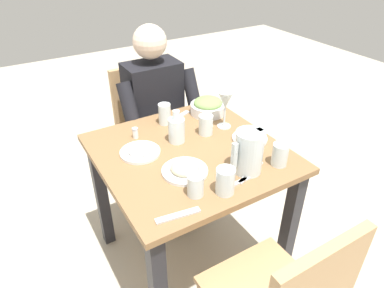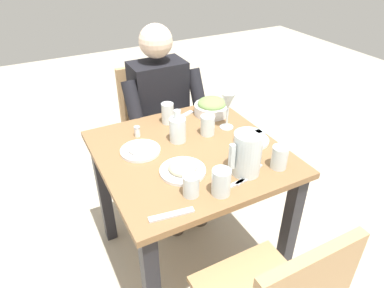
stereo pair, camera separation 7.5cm
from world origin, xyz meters
TOP-DOWN VIEW (x-y plane):
  - ground_plane at (0.00, 0.00)m, footprint 8.00×8.00m
  - dining_table at (0.00, 0.00)m, footprint 0.83×0.83m
  - chair_near at (-0.10, -0.71)m, footprint 0.40×0.40m
  - diner_near at (-0.10, -0.50)m, footprint 0.48×0.53m
  - water_pitcher at (-0.13, 0.26)m, footprint 0.16×0.12m
  - salad_bowl at (-0.28, -0.28)m, footprint 0.19×0.19m
  - plate_yoghurt at (0.21, -0.09)m, footprint 0.19×0.19m
  - plate_beans at (0.10, 0.14)m, footprint 0.20×0.20m
  - plate_dolmas at (-0.30, 0.07)m, footprint 0.17×0.17m
  - water_glass_near_right at (-0.02, -0.29)m, footprint 0.06×0.06m
  - water_glass_far_right at (-0.28, 0.30)m, footprint 0.07×0.07m
  - water_glass_far_left at (0.14, 0.28)m, footprint 0.07×0.07m
  - water_glass_near_left at (-0.15, -0.09)m, footprint 0.07×0.07m
  - water_glass_center at (0.03, 0.33)m, footprint 0.08×0.08m
  - wine_glass at (-0.27, -0.10)m, footprint 0.08×0.08m
  - oil_carafe at (0.01, -0.10)m, footprint 0.08×0.08m
  - salt_shaker at (0.17, -0.24)m, footprint 0.03×0.03m
  - fork_near at (-0.11, -0.31)m, footprint 0.17×0.09m
  - knife_near at (-0.13, 0.28)m, footprint 0.18×0.08m
  - fork_far at (0.26, 0.35)m, footprint 0.17×0.05m
  - knife_far at (-0.03, 0.31)m, footprint 0.19×0.03m

SIDE VIEW (x-z plane):
  - ground_plane at x=0.00m, z-range 0.00..0.00m
  - chair_near at x=-0.10m, z-range 0.06..0.94m
  - dining_table at x=0.00m, z-range 0.23..0.96m
  - diner_near at x=-0.10m, z-range 0.06..1.23m
  - fork_near at x=-0.11m, z-range 0.73..0.74m
  - knife_near at x=-0.13m, z-range 0.73..0.74m
  - fork_far at x=0.26m, z-range 0.73..0.74m
  - knife_far at x=-0.03m, z-range 0.73..0.74m
  - plate_beans at x=0.10m, z-range 0.73..0.77m
  - plate_yoghurt at x=0.21m, z-range 0.73..0.77m
  - plate_dolmas at x=-0.30m, z-range 0.72..0.78m
  - salt_shaker at x=0.17m, z-range 0.73..0.79m
  - salad_bowl at x=-0.28m, z-range 0.73..0.82m
  - water_glass_far_left at x=0.14m, z-range 0.73..0.82m
  - water_glass_near_left at x=-0.15m, z-range 0.73..0.83m
  - water_glass_far_right at x=-0.28m, z-range 0.73..0.83m
  - water_glass_near_right at x=-0.02m, z-range 0.73..0.84m
  - water_glass_center at x=0.03m, z-range 0.73..0.84m
  - oil_carafe at x=0.01m, z-range 0.71..0.87m
  - water_pitcher at x=-0.13m, z-range 0.73..0.92m
  - wine_glass at x=-0.27m, z-range 0.78..0.97m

